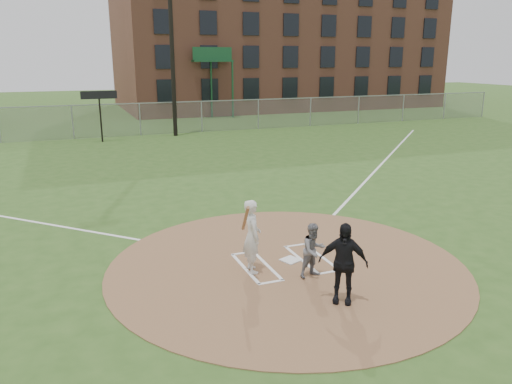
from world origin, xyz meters
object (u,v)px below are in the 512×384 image
object	(u,v)px
batter_at_plate	(252,236)
catcher	(313,250)
home_plate	(290,260)
umpire	(343,263)

from	to	relation	value
batter_at_plate	catcher	bearing A→B (deg)	-33.03
home_plate	catcher	bearing A→B (deg)	-85.12
umpire	batter_at_plate	world-z (taller)	batter_at_plate
home_plate	umpire	size ratio (longest dim) A/B	0.24
home_plate	batter_at_plate	distance (m)	1.39
umpire	batter_at_plate	distance (m)	2.33
catcher	umpire	bearing A→B (deg)	-100.72
umpire	home_plate	bearing A→B (deg)	126.14
catcher	umpire	size ratio (longest dim) A/B	0.75
catcher	batter_at_plate	size ratio (longest dim) A/B	0.70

